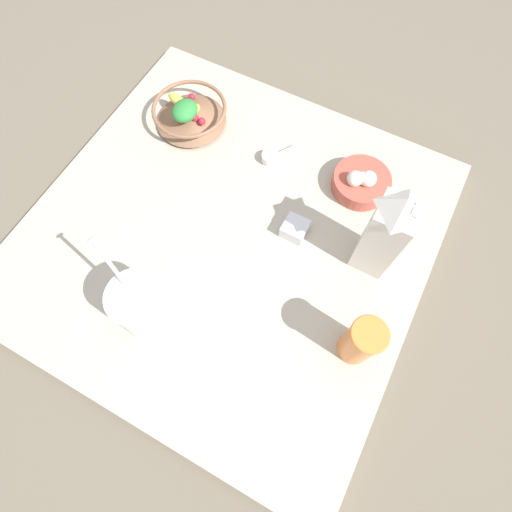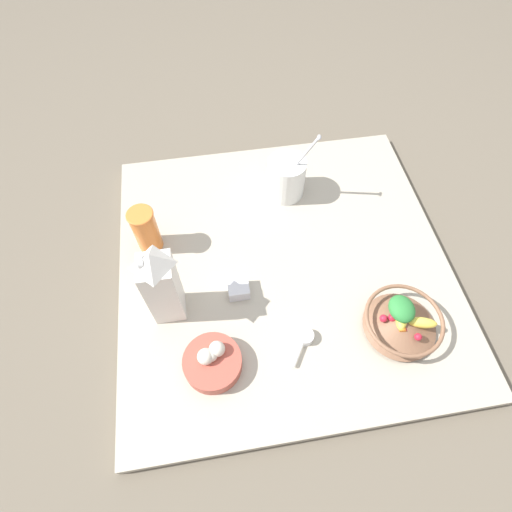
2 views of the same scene
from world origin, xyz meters
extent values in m
plane|color=#665B4C|center=(0.00, 0.00, 0.00)|extent=(6.00, 6.00, 0.00)
cube|color=#B2A893|center=(0.00, 0.00, 0.02)|extent=(0.90, 0.90, 0.03)
cylinder|color=brown|center=(0.24, 0.25, 0.04)|extent=(0.10, 0.10, 0.01)
cone|color=brown|center=(0.24, 0.25, 0.06)|extent=(0.18, 0.18, 0.04)
torus|color=brown|center=(0.24, 0.25, 0.09)|extent=(0.19, 0.19, 0.01)
ellipsoid|color=#EFD64C|center=(0.23, 0.24, 0.08)|extent=(0.07, 0.05, 0.03)
ellipsoid|color=#EFD64C|center=(0.25, 0.29, 0.08)|extent=(0.05, 0.08, 0.03)
cylinder|color=orange|center=(0.25, 0.24, 0.07)|extent=(0.04, 0.02, 0.02)
sphere|color=red|center=(0.26, 0.24, 0.07)|extent=(0.01, 0.01, 0.01)
sphere|color=red|center=(0.21, 0.26, 0.08)|extent=(0.02, 0.02, 0.02)
sphere|color=red|center=(0.23, 0.25, 0.07)|extent=(0.01, 0.01, 0.01)
sphere|color=red|center=(0.22, 0.22, 0.08)|extent=(0.02, 0.02, 0.02)
sphere|color=red|center=(0.28, 0.27, 0.08)|extent=(0.02, 0.02, 0.02)
sphere|color=red|center=(0.22, 0.20, 0.08)|extent=(0.02, 0.02, 0.02)
ellipsoid|color=#2D7F38|center=(0.21, 0.24, 0.10)|extent=(0.07, 0.06, 0.04)
cube|color=silver|center=(0.09, -0.32, 0.14)|extent=(0.08, 0.08, 0.22)
pyramid|color=silver|center=(0.09, -0.32, 0.27)|extent=(0.08, 0.08, 0.04)
cylinder|color=white|center=(0.09, -0.34, 0.27)|extent=(0.03, 0.01, 0.03)
cylinder|color=white|center=(-0.25, 0.05, 0.10)|extent=(0.11, 0.11, 0.13)
cylinder|color=white|center=(-0.25, 0.05, 0.15)|extent=(0.10, 0.10, 0.02)
cylinder|color=silver|center=(-0.23, 0.09, 0.19)|extent=(0.04, 0.08, 0.17)
ellipsoid|color=silver|center=(-0.22, 0.12, 0.27)|extent=(0.02, 0.02, 0.01)
cylinder|color=orange|center=(-0.12, -0.36, 0.11)|extent=(0.07, 0.07, 0.15)
torus|color=orange|center=(-0.12, -0.36, 0.18)|extent=(0.07, 0.07, 0.01)
cube|color=silver|center=(0.07, -0.14, 0.05)|extent=(0.06, 0.06, 0.04)
cube|color=brown|center=(0.07, -0.14, 0.05)|extent=(0.05, 0.05, 0.02)
cylinder|color=white|center=(0.23, 0.01, 0.04)|extent=(0.04, 0.04, 0.02)
cylinder|color=white|center=(0.27, -0.02, 0.04)|extent=(0.06, 0.04, 0.01)
cylinder|color=#B24C3D|center=(0.26, -0.22, 0.05)|extent=(0.14, 0.14, 0.04)
sphere|color=silver|center=(0.24, -0.21, 0.09)|extent=(0.04, 0.04, 0.04)
sphere|color=silver|center=(0.25, -0.24, 0.09)|extent=(0.04, 0.04, 0.04)
sphere|color=silver|center=(0.25, -0.23, 0.08)|extent=(0.03, 0.03, 0.03)
camera|label=1|loc=(-0.34, -0.25, 0.87)|focal=28.00mm
camera|label=2|loc=(0.56, -0.17, 0.98)|focal=28.00mm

